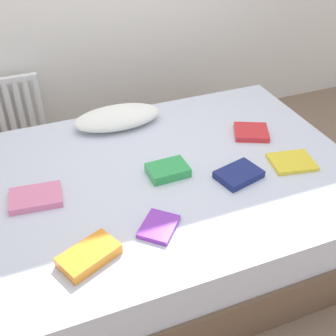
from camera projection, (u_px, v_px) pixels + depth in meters
ground_plane at (171, 237)px, 2.56m from camera, size 8.00×8.00×0.00m
bed at (171, 206)px, 2.41m from camera, size 2.00×1.50×0.50m
radiator at (1, 115)px, 3.00m from camera, size 0.59×0.04×0.53m
pillow at (117, 117)px, 2.60m from camera, size 0.53×0.27×0.11m
textbook_green at (168, 170)px, 2.22m from camera, size 0.21×0.15×0.05m
textbook_yellow at (292, 162)px, 2.30m from camera, size 0.26×0.22×0.02m
textbook_pink at (36, 197)px, 2.06m from camera, size 0.26×0.20×0.03m
textbook_red at (251, 132)px, 2.54m from camera, size 0.26×0.25×0.03m
textbook_purple at (159, 227)px, 1.90m from camera, size 0.23×0.23×0.02m
textbook_orange at (89, 255)px, 1.75m from camera, size 0.28×0.23×0.05m
textbook_navy at (239, 174)px, 2.20m from camera, size 0.25×0.21×0.04m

